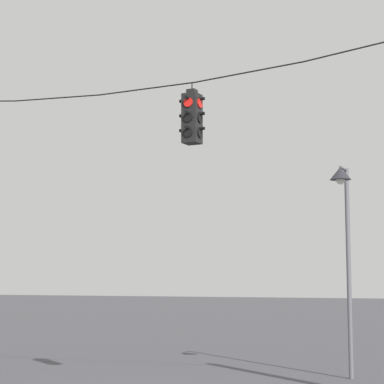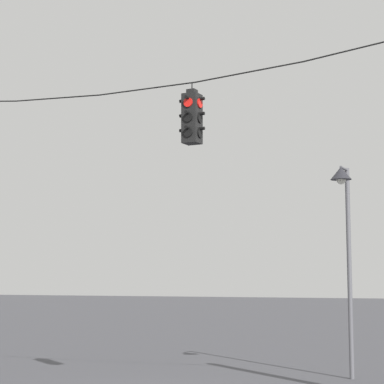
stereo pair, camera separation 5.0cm
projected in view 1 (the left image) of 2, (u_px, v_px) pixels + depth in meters
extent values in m
cylinder|color=black|center=(56.00, 98.00, 17.42)|extent=(2.40, 0.03, 0.16)
cylinder|color=black|center=(146.00, 89.00, 16.34)|extent=(2.40, 0.03, 0.03)
cylinder|color=black|center=(247.00, 72.00, 15.28)|extent=(2.40, 0.03, 0.16)
cylinder|color=black|center=(364.00, 47.00, 14.24)|extent=(2.40, 0.03, 0.28)
cube|color=black|center=(192.00, 119.00, 15.74)|extent=(0.34, 0.34, 1.06)
cube|color=black|center=(192.00, 92.00, 15.81)|extent=(0.19, 0.19, 0.10)
cylinder|color=black|center=(192.00, 86.00, 15.83)|extent=(0.02, 0.02, 0.15)
cylinder|color=red|center=(188.00, 102.00, 15.62)|extent=(0.20, 0.03, 0.20)
cylinder|color=black|center=(187.00, 98.00, 15.59)|extent=(0.07, 0.12, 0.07)
cylinder|color=black|center=(188.00, 117.00, 15.58)|extent=(0.20, 0.03, 0.20)
cylinder|color=black|center=(187.00, 112.00, 15.55)|extent=(0.07, 0.12, 0.07)
cylinder|color=black|center=(188.00, 132.00, 15.54)|extent=(0.20, 0.03, 0.20)
cylinder|color=black|center=(187.00, 128.00, 15.51)|extent=(0.07, 0.12, 0.07)
cylinder|color=red|center=(196.00, 106.00, 15.95)|extent=(0.20, 0.03, 0.20)
cylinder|color=black|center=(197.00, 102.00, 16.00)|extent=(0.07, 0.12, 0.07)
cylinder|color=black|center=(196.00, 121.00, 15.91)|extent=(0.20, 0.03, 0.20)
cylinder|color=black|center=(197.00, 117.00, 15.96)|extent=(0.07, 0.12, 0.07)
cylinder|color=black|center=(196.00, 135.00, 15.87)|extent=(0.20, 0.03, 0.20)
cylinder|color=black|center=(197.00, 131.00, 15.92)|extent=(0.07, 0.12, 0.07)
cylinder|color=red|center=(184.00, 105.00, 15.86)|extent=(0.03, 0.20, 0.20)
cylinder|color=black|center=(182.00, 101.00, 15.89)|extent=(0.12, 0.07, 0.07)
cylinder|color=black|center=(184.00, 120.00, 15.83)|extent=(0.03, 0.20, 0.20)
cylinder|color=black|center=(182.00, 116.00, 15.86)|extent=(0.12, 0.07, 0.07)
cylinder|color=black|center=(184.00, 134.00, 15.79)|extent=(0.03, 0.20, 0.20)
cylinder|color=black|center=(182.00, 130.00, 15.82)|extent=(0.12, 0.07, 0.07)
cylinder|color=red|center=(200.00, 103.00, 15.70)|extent=(0.03, 0.20, 0.20)
cylinder|color=black|center=(202.00, 99.00, 15.69)|extent=(0.12, 0.07, 0.07)
cylinder|color=black|center=(200.00, 118.00, 15.66)|extent=(0.03, 0.20, 0.20)
cylinder|color=black|center=(202.00, 114.00, 15.65)|extent=(0.12, 0.07, 0.07)
cylinder|color=black|center=(200.00, 133.00, 15.62)|extent=(0.03, 0.20, 0.20)
cylinder|color=black|center=(202.00, 129.00, 15.61)|extent=(0.12, 0.07, 0.07)
cylinder|color=#515156|center=(349.00, 272.00, 19.48)|extent=(0.12, 0.12, 5.46)
cylinder|color=#515156|center=(343.00, 169.00, 19.53)|extent=(0.07, 0.60, 0.07)
cone|color=#232328|center=(340.00, 173.00, 19.25)|extent=(0.55, 0.55, 0.33)
sphere|color=silver|center=(340.00, 180.00, 19.23)|extent=(0.25, 0.25, 0.25)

